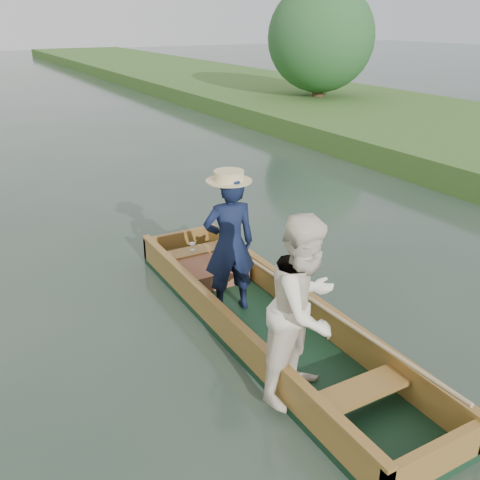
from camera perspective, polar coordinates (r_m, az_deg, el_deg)
ground at (r=6.27m, az=2.74°, el=-9.90°), size 120.00×120.00×0.00m
trees_far at (r=18.53m, az=-21.03°, el=18.89°), size 23.23×7.36×4.59m
punt at (r=5.70m, az=2.88°, el=-5.97°), size 1.40×5.00×1.86m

